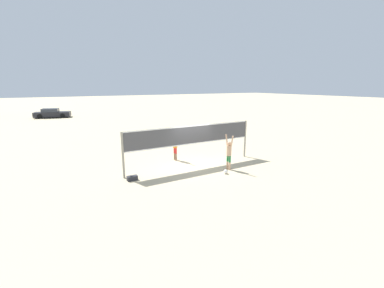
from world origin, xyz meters
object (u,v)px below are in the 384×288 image
(volleyball_net, at_px, (192,138))
(gear_bag, at_px, (132,178))
(player_blocker, at_px, (175,144))
(player_spiker, at_px, (229,152))
(volleyball, at_px, (226,172))
(parked_car_near, at_px, (52,113))

(volleyball_net, distance_m, gear_bag, 4.14)
(player_blocker, bearing_deg, gear_bag, -58.59)
(player_spiker, bearing_deg, gear_bag, 78.63)
(volleyball, bearing_deg, gear_bag, 161.51)
(player_spiker, xyz_separation_m, gear_bag, (-5.25, 1.06, -0.93))
(volleyball, relative_size, gear_bag, 0.45)
(player_blocker, bearing_deg, volleyball_net, 11.59)
(parked_car_near, bearing_deg, player_blocker, -65.20)
(volleyball, xyz_separation_m, gear_bag, (-4.67, 1.56, -0.00))
(volleyball, height_order, parked_car_near, parked_car_near)
(volleyball, relative_size, parked_car_near, 0.05)
(player_spiker, relative_size, volleyball, 8.59)
(player_blocker, xyz_separation_m, volleyball, (1.21, -3.68, -0.93))
(parked_car_near, bearing_deg, volleyball_net, -65.21)
(gear_bag, bearing_deg, volleyball, -18.49)
(player_blocker, relative_size, volleyball, 8.57)
(gear_bag, bearing_deg, volleyball_net, 8.20)
(player_blocker, relative_size, gear_bag, 3.87)
(player_spiker, xyz_separation_m, parked_car_near, (-7.73, 31.42, -0.45))
(volleyball_net, distance_m, parked_car_near, 30.49)
(parked_car_near, bearing_deg, player_spiker, -63.25)
(volleyball, distance_m, gear_bag, 4.92)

